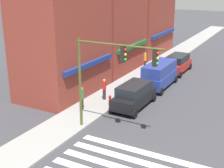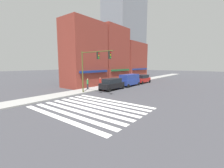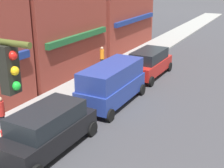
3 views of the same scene
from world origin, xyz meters
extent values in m
cube|color=gray|center=(0.00, 7.50, 0.07)|extent=(120.00, 3.00, 0.15)
cube|color=silver|center=(2.57, 0.00, 0.00)|extent=(0.54, 10.80, 0.01)
cube|color=silver|center=(3.60, 0.00, 0.00)|extent=(0.54, 10.80, 0.01)
cube|color=maroon|center=(9.76, 11.50, 6.22)|extent=(8.29, 5.00, 12.45)
cube|color=navy|center=(9.76, 8.85, 3.00)|extent=(7.04, 0.30, 0.40)
cube|color=maroon|center=(18.42, 11.50, 6.47)|extent=(8.25, 5.00, 12.94)
cube|color=#1E592D|center=(18.42, 8.85, 3.00)|extent=(7.02, 0.30, 0.40)
cube|color=maroon|center=(27.98, 11.50, 5.19)|extent=(9.73, 5.00, 10.38)
cube|color=navy|center=(27.98, 8.85, 3.00)|extent=(8.27, 0.30, 0.40)
cylinder|color=#474C1E|center=(4.72, 6.40, 3.10)|extent=(0.18, 0.18, 6.20)
cylinder|color=#474C1E|center=(4.72, 3.53, 6.00)|extent=(0.12, 5.74, 0.12)
cube|color=black|center=(4.72, 3.24, 5.48)|extent=(0.32, 0.24, 0.95)
sphere|color=red|center=(4.72, 3.11, 5.77)|extent=(0.18, 0.18, 0.18)
sphere|color=#EAAD14|center=(4.72, 3.11, 5.47)|extent=(0.18, 0.18, 0.18)
sphere|color=green|center=(4.72, 3.11, 5.17)|extent=(0.18, 0.18, 0.18)
cube|color=black|center=(4.72, 1.23, 5.48)|extent=(0.32, 0.24, 0.95)
sphere|color=red|center=(4.72, 1.10, 5.77)|extent=(0.18, 0.18, 0.18)
sphere|color=#EAAD14|center=(4.72, 1.10, 5.47)|extent=(0.18, 0.18, 0.18)
sphere|color=green|center=(4.72, 1.10, 5.17)|extent=(0.18, 0.18, 0.18)
cube|color=black|center=(9.68, 4.70, 0.77)|extent=(4.73, 1.98, 0.85)
cube|color=black|center=(9.68, 4.70, 1.56)|extent=(3.32, 1.80, 0.75)
cylinder|color=black|center=(7.74, 5.65, 0.34)|extent=(0.68, 0.22, 0.68)
cylinder|color=black|center=(7.74, 3.75, 0.34)|extent=(0.68, 0.22, 0.68)
cylinder|color=black|center=(11.62, 5.65, 0.34)|extent=(0.68, 0.22, 0.68)
cylinder|color=black|center=(11.62, 3.75, 0.34)|extent=(0.68, 0.22, 0.68)
cube|color=navy|center=(15.39, 4.70, 0.84)|extent=(5.01, 2.02, 1.00)
cube|color=navy|center=(15.39, 4.70, 1.84)|extent=(4.76, 1.86, 1.00)
cylinder|color=black|center=(13.30, 5.70, 0.34)|extent=(0.68, 0.22, 0.68)
cylinder|color=black|center=(13.30, 3.70, 0.34)|extent=(0.68, 0.22, 0.68)
cylinder|color=black|center=(17.49, 5.70, 0.34)|extent=(0.68, 0.22, 0.68)
cylinder|color=black|center=(17.49, 3.70, 0.34)|extent=(0.68, 0.22, 0.68)
cube|color=#B21E19|center=(21.13, 4.70, 0.77)|extent=(4.73, 1.97, 0.85)
cube|color=black|center=(21.13, 4.70, 1.56)|extent=(3.32, 1.80, 0.75)
cylinder|color=black|center=(19.19, 5.65, 0.34)|extent=(0.68, 0.22, 0.68)
cylinder|color=black|center=(19.19, 3.75, 0.34)|extent=(0.68, 0.22, 0.68)
cylinder|color=black|center=(23.08, 5.65, 0.34)|extent=(0.68, 0.22, 0.68)
cylinder|color=black|center=(23.08, 3.75, 0.34)|extent=(0.68, 0.22, 0.68)
cylinder|color=#23232D|center=(9.73, 7.44, 0.57)|extent=(0.26, 0.26, 0.85)
cylinder|color=red|center=(9.73, 7.44, 1.35)|extent=(0.32, 0.32, 0.70)
sphere|color=tan|center=(9.73, 7.44, 1.81)|extent=(0.22, 0.22, 0.22)
cylinder|color=#23232D|center=(7.12, 7.95, 0.57)|extent=(0.26, 0.26, 0.85)
cylinder|color=#2D7A3D|center=(7.12, 7.95, 1.35)|extent=(0.32, 0.32, 0.70)
sphere|color=tan|center=(7.12, 7.95, 1.81)|extent=(0.22, 0.22, 0.22)
cylinder|color=#23232D|center=(20.58, 8.31, 0.57)|extent=(0.26, 0.26, 0.85)
cylinder|color=orange|center=(20.58, 8.31, 1.35)|extent=(0.32, 0.32, 0.70)
sphere|color=tan|center=(20.58, 8.31, 1.81)|extent=(0.22, 0.22, 0.22)
cylinder|color=red|center=(8.80, 6.40, 0.47)|extent=(0.20, 0.20, 0.65)
sphere|color=red|center=(8.80, 6.40, 0.87)|extent=(0.24, 0.24, 0.24)
camera|label=1|loc=(-11.50, -4.77, 9.60)|focal=50.00mm
camera|label=2|loc=(-10.23, -10.68, 4.31)|focal=24.00mm
camera|label=3|loc=(0.63, -3.15, 7.23)|focal=50.00mm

